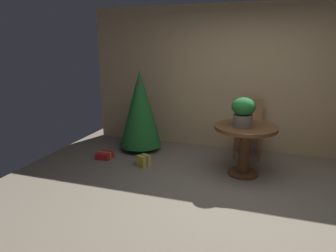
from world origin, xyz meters
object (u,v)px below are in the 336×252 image
at_px(round_dining_table, 245,139).
at_px(holiday_tree, 140,109).
at_px(gift_box_gold, 144,161).
at_px(flower_vase, 243,111).
at_px(wooden_chair_far, 249,125).
at_px(gift_box_red, 105,155).

bearing_deg(round_dining_table, holiday_tree, 163.61).
xyz_separation_m(holiday_tree, gift_box_gold, (0.36, -0.73, -0.69)).
distance_m(round_dining_table, flower_vase, 0.44).
xyz_separation_m(flower_vase, holiday_tree, (-1.86, 0.63, -0.20)).
relative_size(round_dining_table, wooden_chair_far, 0.92).
bearing_deg(flower_vase, gift_box_red, 179.64).
relative_size(flower_vase, wooden_chair_far, 0.43).
distance_m(round_dining_table, wooden_chair_far, 0.90).
distance_m(round_dining_table, gift_box_red, 2.38).
xyz_separation_m(round_dining_table, gift_box_red, (-2.33, -0.05, -0.50)).
distance_m(round_dining_table, holiday_tree, 2.00).
distance_m(flower_vase, gift_box_red, 2.47).
distance_m(gift_box_gold, gift_box_red, 0.79).
height_order(wooden_chair_far, holiday_tree, holiday_tree).
xyz_separation_m(wooden_chair_far, gift_box_gold, (-1.55, -1.07, -0.46)).
height_order(flower_vase, gift_box_red, flower_vase).
bearing_deg(gift_box_red, flower_vase, -0.36).
height_order(wooden_chair_far, gift_box_gold, wooden_chair_far).
height_order(round_dining_table, wooden_chair_far, wooden_chair_far).
height_order(holiday_tree, gift_box_red, holiday_tree).
relative_size(wooden_chair_far, gift_box_red, 3.80).
relative_size(holiday_tree, gift_box_gold, 6.56).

